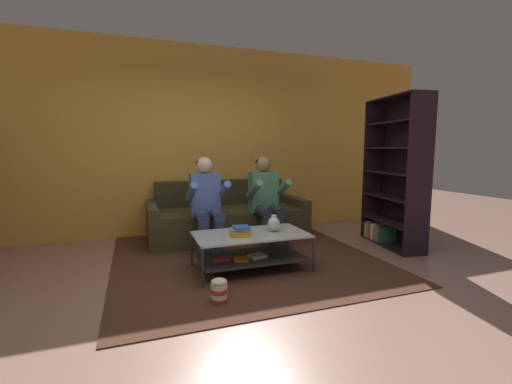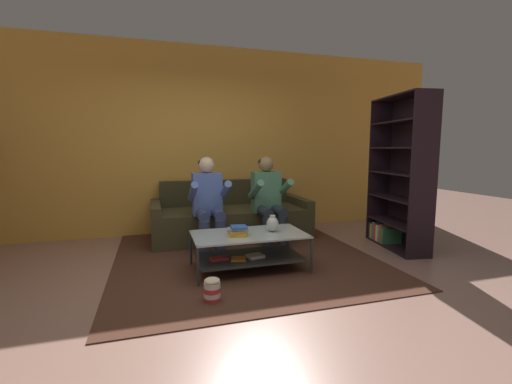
% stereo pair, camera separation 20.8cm
% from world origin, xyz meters
% --- Properties ---
extents(ground, '(16.80, 16.80, 0.00)m').
position_xyz_m(ground, '(0.00, 0.00, 0.00)').
color(ground, '#9C7164').
extents(back_partition, '(8.40, 0.12, 2.90)m').
position_xyz_m(back_partition, '(0.00, 2.46, 1.45)').
color(back_partition, gold).
rests_on(back_partition, ground).
extents(couch, '(2.28, 0.97, 0.83)m').
position_xyz_m(couch, '(0.40, 1.91, 0.28)').
color(couch, '#3E3A21').
rests_on(couch, ground).
extents(person_seated_left, '(0.50, 0.58, 1.22)m').
position_xyz_m(person_seated_left, '(-0.01, 1.34, 0.67)').
color(person_seated_left, '#37416A').
rests_on(person_seated_left, ground).
extents(person_seated_right, '(0.50, 0.58, 1.22)m').
position_xyz_m(person_seated_right, '(0.81, 1.34, 0.67)').
color(person_seated_right, '#242C34').
rests_on(person_seated_right, ground).
extents(coffee_table, '(1.22, 0.68, 0.41)m').
position_xyz_m(coffee_table, '(0.28, 0.47, 0.27)').
color(coffee_table, '#B3BEB8').
rests_on(coffee_table, ground).
extents(area_rug, '(3.02, 3.39, 0.01)m').
position_xyz_m(area_rug, '(0.34, 1.07, 0.01)').
color(area_rug, '#4C2B1F').
rests_on(area_rug, ground).
extents(vase, '(0.14, 0.14, 0.18)m').
position_xyz_m(vase, '(0.57, 0.48, 0.49)').
color(vase, silver).
rests_on(vase, coffee_table).
extents(book_stack, '(0.23, 0.21, 0.10)m').
position_xyz_m(book_stack, '(0.15, 0.41, 0.46)').
color(book_stack, gold).
rests_on(book_stack, coffee_table).
extents(bookshelf, '(0.50, 1.10, 2.00)m').
position_xyz_m(bookshelf, '(2.48, 0.77, 0.87)').
color(bookshelf, black).
rests_on(bookshelf, ground).
extents(popcorn_tub, '(0.14, 0.14, 0.21)m').
position_xyz_m(popcorn_tub, '(-0.23, -0.21, 0.11)').
color(popcorn_tub, red).
rests_on(popcorn_tub, ground).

